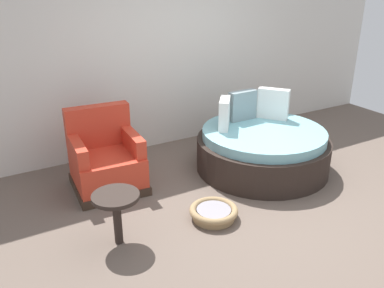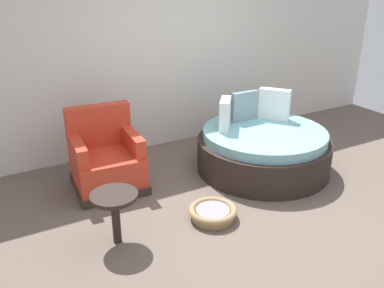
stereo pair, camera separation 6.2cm
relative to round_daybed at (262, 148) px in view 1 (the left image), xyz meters
name	(u,v)px [view 1 (the left image)]	position (x,y,z in m)	size (l,w,h in m)	color
ground_plane	(258,207)	(-0.64, -0.74, -0.29)	(8.00, 8.00, 0.02)	#66564C
back_wall	(166,54)	(-0.64, 1.47, 1.04)	(8.00, 0.12, 2.63)	silver
round_daybed	(262,148)	(0.00, 0.00, 0.00)	(1.71, 1.71, 0.96)	#2D231E
red_armchair	(106,161)	(-1.92, 0.53, 0.05)	(0.85, 0.85, 0.94)	#38281E
pet_basket	(214,212)	(-1.20, -0.71, -0.21)	(0.51, 0.51, 0.13)	#9E7F56
side_table	(116,204)	(-2.20, -0.60, 0.15)	(0.44, 0.44, 0.52)	#2D231E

